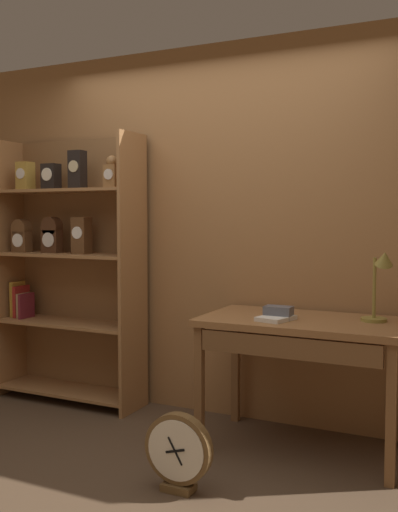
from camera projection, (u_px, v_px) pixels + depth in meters
name	position (u px, v px, depth m)	size (l,w,h in m)	color
ground_plane	(115.00, 491.00, 3.03)	(10.00, 10.00, 0.00)	#4C3826
back_wood_panel	(221.00, 231.00, 4.16)	(4.80, 0.05, 2.60)	#9E6B3D
bookshelf	(68.00, 266.00, 4.50)	(1.19, 0.37, 2.00)	#9E6B3D
workbench	(302.00, 335.00, 3.51)	(1.20, 0.68, 0.80)	brown
desk_lamp	(380.00, 281.00, 3.38)	(0.20, 0.20, 0.43)	olive
toolbox_small	(278.00, 313.00, 3.51)	(0.16, 0.10, 0.08)	#595960
open_repair_manual	(276.00, 318.00, 3.47)	(0.16, 0.22, 0.03)	silver
round_clock_large	(178.00, 452.00, 3.02)	(0.37, 0.11, 0.41)	brown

